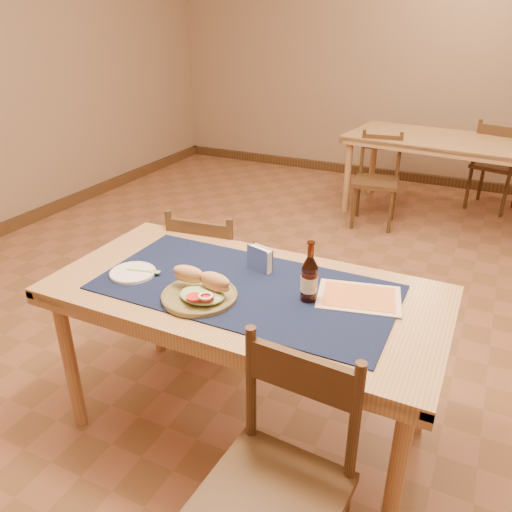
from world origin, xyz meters
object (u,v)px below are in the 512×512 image
at_px(main_table, 245,305).
at_px(chair_main_near, 278,484).
at_px(sandwich_plate, 201,291).
at_px(beer_bottle, 309,279).
at_px(chair_main_far, 212,275).
at_px(back_table, 446,147).
at_px(napkin_holder, 260,259).

distance_m(main_table, chair_main_near, 0.74).
bearing_deg(sandwich_plate, main_table, 54.71).
relative_size(chair_main_near, beer_bottle, 3.63).
bearing_deg(chair_main_far, back_table, 72.13).
distance_m(main_table, back_table, 3.25).
distance_m(back_table, chair_main_near, 3.81).
bearing_deg(back_table, sandwich_plate, -98.54).
bearing_deg(main_table, chair_main_near, -55.24).
bearing_deg(sandwich_plate, napkin_holder, 72.27).
bearing_deg(beer_bottle, chair_main_far, 145.54).
bearing_deg(beer_bottle, main_table, -176.69).
xyz_separation_m(chair_main_far, napkin_holder, (0.46, -0.36, 0.36)).
xyz_separation_m(main_table, sandwich_plate, (-0.11, -0.16, 0.12)).
xyz_separation_m(chair_main_near, napkin_holder, (-0.42, 0.75, 0.34)).
bearing_deg(napkin_holder, beer_bottle, -27.68).
distance_m(sandwich_plate, napkin_holder, 0.34).
relative_size(chair_main_far, napkin_holder, 6.57).
bearing_deg(napkin_holder, chair_main_near, -60.80).
distance_m(beer_bottle, napkin_holder, 0.31).
bearing_deg(chair_main_near, back_table, 90.16).
height_order(chair_main_far, sandwich_plate, sandwich_plate).
bearing_deg(back_table, beer_bottle, -92.31).
xyz_separation_m(main_table, napkin_holder, (-0.01, 0.16, 0.14)).
distance_m(chair_main_far, chair_main_near, 1.42).
bearing_deg(chair_main_far, chair_main_near, -51.53).
xyz_separation_m(main_table, back_table, (0.40, 3.22, 0.00)).
height_order(main_table, back_table, same).
xyz_separation_m(back_table, beer_bottle, (-0.13, -3.21, 0.18)).
distance_m(chair_main_near, beer_bottle, 0.73).
xyz_separation_m(main_table, chair_main_far, (-0.47, 0.52, -0.22)).
bearing_deg(back_table, main_table, -96.99).
relative_size(back_table, napkin_holder, 13.82).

